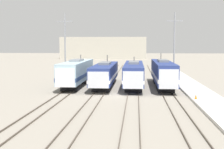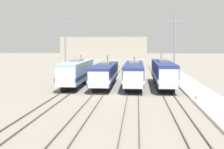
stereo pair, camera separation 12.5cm
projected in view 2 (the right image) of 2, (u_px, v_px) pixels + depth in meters
The scene contains 14 objects.
ground_plane at pixel (116, 95), 41.64m from camera, with size 400.00×400.00×0.00m, color gray.
rail_pair_far_left at pixel (64, 94), 42.20m from camera, with size 1.51×120.00×0.15m.
rail_pair_center_left at pixel (98, 94), 41.82m from camera, with size 1.51×120.00×0.15m.
rail_pair_center_right at pixel (133, 95), 41.45m from camera, with size 1.51×120.00×0.15m.
rail_pair_far_right at pixel (168, 95), 41.08m from camera, with size 1.51×120.00×0.15m.
locomotive_far_left at pixel (76, 72), 50.32m from camera, with size 3.05×17.16×4.97m.
locomotive_center_left at pixel (105, 74), 49.78m from camera, with size 3.11×18.12×4.95m.
locomotive_center_right at pixel (134, 74), 49.90m from camera, with size 2.98×19.59×4.62m.
locomotive_far_right at pixel (163, 73), 49.45m from camera, with size 2.81×18.99×5.26m.
catenary_tower_left at pixel (65, 46), 54.53m from camera, with size 2.75×0.26×12.21m.
catenary_tower_right at pixel (175, 46), 53.01m from camera, with size 2.75×0.26×12.21m.
platform at pixel (202, 95), 40.71m from camera, with size 4.00×120.00×0.31m.
traffic_cone at pixel (196, 97), 36.93m from camera, with size 0.31×0.31×0.58m.
depot_building at pixel (105, 48), 149.92m from camera, with size 39.92×15.37×10.18m.
Camera 2 is at (2.84, -41.09, 6.76)m, focal length 50.00 mm.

